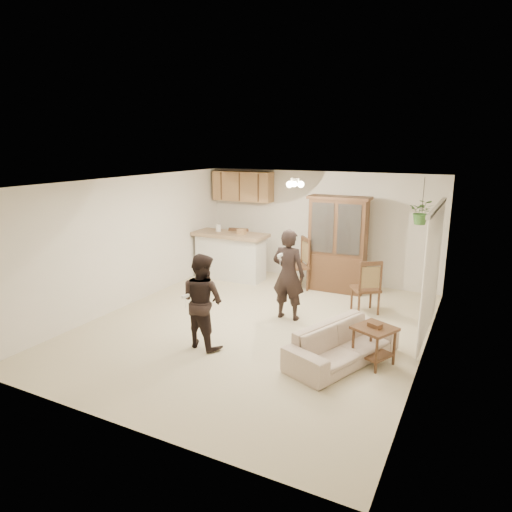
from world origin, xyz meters
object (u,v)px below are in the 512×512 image
at_px(child, 203,305).
at_px(chair_bar, 236,265).
at_px(side_table, 374,345).
at_px(china_hutch, 338,245).
at_px(chair_hutch_left, 295,275).
at_px(sofa, 343,338).
at_px(adult, 288,271).
at_px(chair_hutch_right, 365,297).

bearing_deg(child, chair_bar, -57.14).
xyz_separation_m(child, side_table, (2.52, 0.60, -0.38)).
height_order(china_hutch, chair_bar, china_hutch).
xyz_separation_m(china_hutch, chair_bar, (-2.37, -0.19, -0.68)).
bearing_deg(chair_hutch_left, china_hutch, 70.50).
relative_size(chair_bar, chair_hutch_left, 1.02).
relative_size(sofa, side_table, 2.75).
xyz_separation_m(child, china_hutch, (1.01, 3.66, 0.33)).
bearing_deg(sofa, china_hutch, 40.38).
bearing_deg(chair_hutch_left, adult, -23.86).
relative_size(adult, side_table, 2.64).
distance_m(child, chair_hutch_right, 3.26).
distance_m(adult, chair_hutch_right, 1.62).
distance_m(sofa, child, 2.18).
distance_m(child, china_hutch, 3.82).
distance_m(adult, side_table, 2.18).
xyz_separation_m(sofa, china_hutch, (-1.09, 3.18, 0.64)).
bearing_deg(sofa, child, 124.43).
bearing_deg(adult, china_hutch, -99.01).
distance_m(sofa, china_hutch, 3.42).
relative_size(adult, china_hutch, 0.88).
height_order(china_hutch, side_table, china_hutch).
bearing_deg(side_table, child, -166.56).
distance_m(adult, china_hutch, 2.01).
height_order(chair_bar, chair_hutch_right, chair_bar).
xyz_separation_m(adult, child, (-0.72, -1.68, -0.22)).
relative_size(child, china_hutch, 0.66).
bearing_deg(chair_hutch_right, side_table, 71.90).
relative_size(china_hutch, chair_bar, 1.75).
bearing_deg(chair_bar, adult, -55.50).
distance_m(china_hutch, chair_hutch_right, 1.55).
xyz_separation_m(chair_bar, chair_hutch_left, (1.55, -0.14, -0.01)).
bearing_deg(side_table, chair_hutch_right, 107.11).
relative_size(side_table, chair_hutch_right, 0.66).
bearing_deg(side_table, china_hutch, 116.20).
xyz_separation_m(child, chair_hutch_right, (1.90, 2.62, -0.38)).
relative_size(child, chair_hutch_left, 1.18).
bearing_deg(chair_bar, sofa, -55.57).
relative_size(chair_bar, chair_hutch_right, 1.12).
distance_m(side_table, chair_bar, 4.82).
relative_size(sofa, chair_hutch_left, 1.64).
relative_size(sofa, chair_hutch_right, 1.80).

